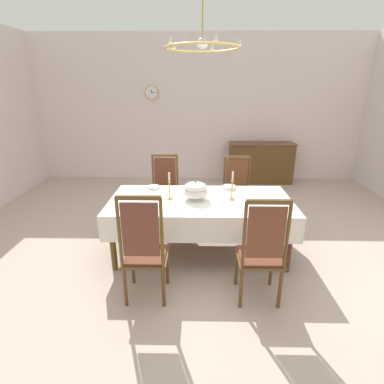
{
  "coord_description": "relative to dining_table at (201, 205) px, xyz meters",
  "views": [
    {
      "loc": [
        -0.04,
        -3.32,
        2.09
      ],
      "look_at": [
        -0.11,
        0.11,
        0.85
      ],
      "focal_mm": 27.47,
      "sensor_mm": 36.0,
      "label": 1
    }
  ],
  "objects": [
    {
      "name": "chair_north_a",
      "position": [
        -0.56,
        0.94,
        -0.11
      ],
      "size": [
        0.44,
        0.42,
        1.09
      ],
      "rotation": [
        0.0,
        0.0,
        3.14
      ],
      "color": "#4E4419",
      "rests_on": "ground"
    },
    {
      "name": "candlestick_west",
      "position": [
        -0.39,
        -0.0,
        0.22
      ],
      "size": [
        0.07,
        0.07,
        0.35
      ],
      "color": "gold",
      "rests_on": "tablecloth"
    },
    {
      "name": "candlestick_east",
      "position": [
        0.39,
        -0.0,
        0.22
      ],
      "size": [
        0.07,
        0.07,
        0.36
      ],
      "color": "gold",
      "rests_on": "tablecloth"
    },
    {
      "name": "tablecloth",
      "position": [
        0.0,
        0.0,
        -0.0
      ],
      "size": [
        2.28,
        1.09,
        0.32
      ],
      "color": "white",
      "rests_on": "dining_table"
    },
    {
      "name": "bowl_near_left",
      "position": [
        -0.65,
        0.41,
        0.1
      ],
      "size": [
        0.17,
        0.17,
        0.04
      ],
      "color": "white",
      "rests_on": "tablecloth"
    },
    {
      "name": "spoon_primary",
      "position": [
        -0.76,
        0.43,
        0.08
      ],
      "size": [
        0.06,
        0.17,
        0.01
      ],
      "rotation": [
        0.0,
        0.0,
        -0.25
      ],
      "color": "gold",
      "rests_on": "tablecloth"
    },
    {
      "name": "chandelier",
      "position": [
        -0.0,
        0.0,
        1.81
      ],
      "size": [
        0.81,
        0.81,
        0.66
      ],
      "color": "gold"
    },
    {
      "name": "spoon_secondary",
      "position": [
        0.52,
        0.44,
        0.08
      ],
      "size": [
        0.06,
        0.17,
        0.01
      ],
      "rotation": [
        0.0,
        0.0,
        0.26
      ],
      "color": "gold",
      "rests_on": "tablecloth"
    },
    {
      "name": "chair_south_b",
      "position": [
        0.58,
        -0.94,
        -0.09
      ],
      "size": [
        0.44,
        0.42,
        1.16
      ],
      "color": "#503922",
      "rests_on": "ground"
    },
    {
      "name": "soup_tureen",
      "position": [
        -0.07,
        -0.0,
        0.19
      ],
      "size": [
        0.31,
        0.31,
        0.24
      ],
      "color": "white",
      "rests_on": "tablecloth"
    },
    {
      "name": "bowl_near_right",
      "position": [
        0.4,
        0.41,
        0.1
      ],
      "size": [
        0.19,
        0.19,
        0.05
      ],
      "color": "white",
      "rests_on": "tablecloth"
    },
    {
      "name": "chair_south_a",
      "position": [
        -0.56,
        -0.95,
        -0.08
      ],
      "size": [
        0.44,
        0.42,
        1.19
      ],
      "color": "brown",
      "rests_on": "ground"
    },
    {
      "name": "ground",
      "position": [
        0.0,
        -0.13,
        -0.69
      ],
      "size": [
        7.28,
        6.94,
        0.04
      ],
      "primitive_type": "cube",
      "color": "#C1A99C"
    },
    {
      "name": "sideboard",
      "position": [
        1.39,
        3.06,
        -0.22
      ],
      "size": [
        1.44,
        0.48,
        0.9
      ],
      "rotation": [
        0.0,
        0.0,
        3.14
      ],
      "color": "brown",
      "rests_on": "ground"
    },
    {
      "name": "mounted_clock",
      "position": [
        -1.05,
        3.31,
        1.28
      ],
      "size": [
        0.29,
        0.06,
        0.29
      ],
      "color": "#D1B251"
    },
    {
      "name": "chair_north_b",
      "position": [
        0.58,
        0.94,
        -0.12
      ],
      "size": [
        0.44,
        0.42,
        1.06
      ],
      "rotation": [
        0.0,
        0.0,
        3.14
      ],
      "color": "brown",
      "rests_on": "ground"
    },
    {
      "name": "back_wall",
      "position": [
        0.0,
        3.38,
        0.91
      ],
      "size": [
        7.28,
        0.08,
        3.16
      ],
      "primitive_type": "cube",
      "color": "silver",
      "rests_on": "ground"
    },
    {
      "name": "dining_table",
      "position": [
        0.0,
        0.0,
        0.0
      ],
      "size": [
        2.26,
        1.07,
        0.74
      ],
      "color": "#554116",
      "rests_on": "ground"
    }
  ]
}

